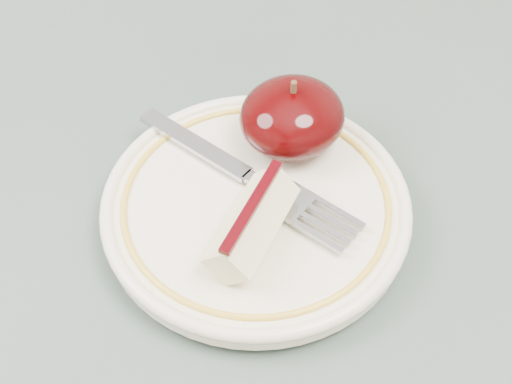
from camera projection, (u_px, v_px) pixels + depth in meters
table at (186, 307)px, 0.52m from camera, size 0.90×0.90×0.75m
plate at (256, 206)px, 0.45m from camera, size 0.20×0.20×0.02m
apple_half at (292, 117)px, 0.46m from camera, size 0.07×0.07×0.05m
apple_wedge at (252, 223)px, 0.42m from camera, size 0.08×0.06×0.03m
fork at (248, 176)px, 0.45m from camera, size 0.06×0.17×0.00m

